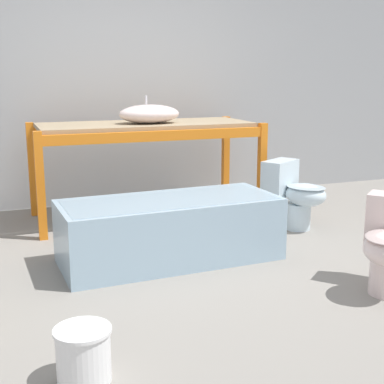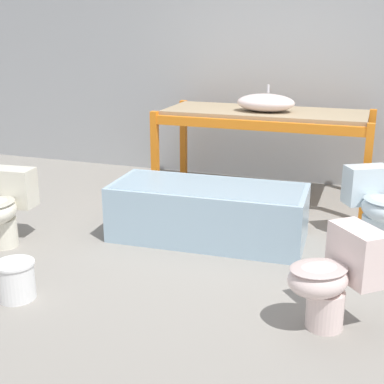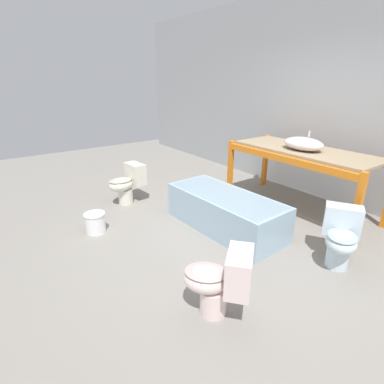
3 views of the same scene
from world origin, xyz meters
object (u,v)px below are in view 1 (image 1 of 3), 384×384
object	(u,v)px
sink_basin	(149,114)
toilet_near	(294,192)
bucket_white	(83,353)
bathtub_main	(170,225)

from	to	relation	value
sink_basin	toilet_near	bearing A→B (deg)	-36.02
sink_basin	bucket_white	size ratio (longest dim) A/B	2.18
toilet_near	bucket_white	bearing A→B (deg)	-170.88
sink_basin	bucket_white	world-z (taller)	sink_basin
toilet_near	sink_basin	bearing A→B (deg)	113.42
toilet_near	bathtub_main	bearing A→B (deg)	166.89
sink_basin	toilet_near	xyz separation A→B (m)	(1.12, -0.81, -0.68)
sink_basin	bathtub_main	bearing A→B (deg)	-99.66
sink_basin	bucket_white	distance (m)	3.01
bathtub_main	toilet_near	xyz separation A→B (m)	(1.33, 0.42, 0.06)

